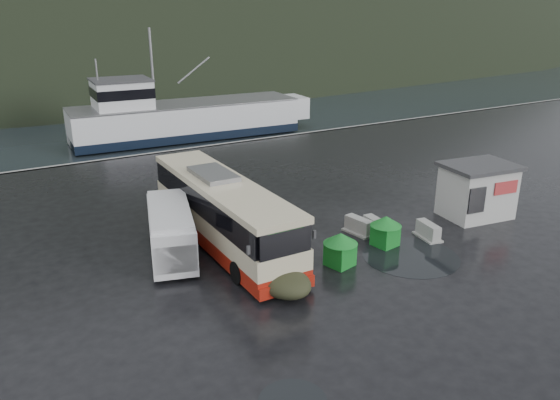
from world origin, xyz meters
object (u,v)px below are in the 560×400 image
white_van (173,255)px  jersey_barrier_c (427,238)px  dome_tent (282,293)px  waste_bin_right (340,265)px  coach_bus (224,243)px  jersey_barrier_b (358,233)px  jersey_barrier_a (375,234)px  ticket_kiosk (474,216)px  fishing_trawler (187,122)px  waste_bin_left (384,245)px

white_van → jersey_barrier_c: bearing=-5.4°
dome_tent → waste_bin_right: bearing=14.2°
coach_bus → jersey_barrier_b: (6.26, -2.19, 0.00)m
jersey_barrier_a → jersey_barrier_b: 0.82m
dome_tent → jersey_barrier_b: 7.02m
ticket_kiosk → jersey_barrier_c: (-4.25, -0.91, 0.00)m
waste_bin_right → fishing_trawler: bearing=80.8°
waste_bin_right → jersey_barrier_b: waste_bin_right is taller
waste_bin_right → ticket_kiosk: (9.63, 1.14, 0.00)m
waste_bin_right → ticket_kiosk: size_ratio=0.41×
white_van → jersey_barrier_b: white_van is taller
waste_bin_left → jersey_barrier_a: waste_bin_left is taller
jersey_barrier_c → fishing_trawler: fishing_trawler is taller
coach_bus → fishing_trawler: (8.54, 27.28, 0.00)m
white_van → dome_tent: (2.56, -5.43, 0.00)m
white_van → waste_bin_left: 9.80m
waste_bin_left → jersey_barrier_a: size_ratio=0.93×
coach_bus → waste_bin_left: size_ratio=8.04×
jersey_barrier_c → jersey_barrier_b: bearing=139.6°
waste_bin_left → dome_tent: 6.56m
fishing_trawler → jersey_barrier_b: bearing=-91.3°
dome_tent → jersey_barrier_a: bearing=21.7°
waste_bin_left → ticket_kiosk: 6.63m
dome_tent → jersey_barrier_b: dome_tent is taller
ticket_kiosk → jersey_barrier_c: 4.34m
waste_bin_right → jersey_barrier_a: size_ratio=0.95×
waste_bin_right → jersey_barrier_a: (3.52, 1.89, 0.00)m
jersey_barrier_a → jersey_barrier_c: bearing=-41.7°
coach_bus → fishing_trawler: fishing_trawler is taller
jersey_barrier_c → coach_bus: bearing=153.7°
dome_tent → jersey_barrier_b: (6.23, 3.23, 0.00)m
coach_bus → waste_bin_left: (6.42, -3.97, 0.00)m
waste_bin_right → jersey_barrier_b: bearing=39.8°
coach_bus → waste_bin_right: (3.40, -4.57, 0.00)m
waste_bin_left → jersey_barrier_a: (0.49, 1.29, 0.00)m
waste_bin_right → ticket_kiosk: bearing=6.7°
white_van → fishing_trawler: (11.08, 27.28, 0.00)m
waste_bin_left → jersey_barrier_c: bearing=-9.1°
waste_bin_right → dome_tent: waste_bin_right is taller
coach_bus → jersey_barrier_a: size_ratio=7.44×
fishing_trawler → jersey_barrier_c: bearing=-86.4°
coach_bus → white_van: 2.54m
ticket_kiosk → jersey_barrier_b: bearing=177.2°
jersey_barrier_a → jersey_barrier_c: jersey_barrier_a is taller
waste_bin_left → ticket_kiosk: size_ratio=0.40×
waste_bin_left → jersey_barrier_c: size_ratio=0.96×
waste_bin_left → jersey_barrier_b: 1.78m
dome_tent → fishing_trawler: (8.52, 32.71, 0.00)m
coach_bus → jersey_barrier_c: (8.79, -4.34, 0.00)m
jersey_barrier_b → fishing_trawler: fishing_trawler is taller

